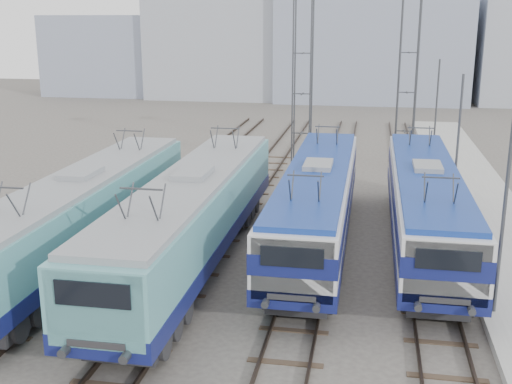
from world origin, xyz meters
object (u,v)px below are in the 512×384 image
object	(u,v)px
locomotive_center_right	(317,198)
mast_mid	(458,146)
mast_front	(504,218)
mast_rear	(436,112)
catenary_tower_west	(303,67)
locomotive_far_left	(81,211)
locomotive_far_right	(426,200)
locomotive_center_left	(192,214)
catenary_tower_east	(408,66)

from	to	relation	value
locomotive_center_right	mast_mid	bearing A→B (deg)	44.52
mast_front	mast_rear	bearing A→B (deg)	90.00
catenary_tower_west	mast_mid	bearing A→B (deg)	-42.93
locomotive_far_left	mast_front	xyz separation A→B (m)	(15.35, -2.25, 1.30)
locomotive_far_right	mast_rear	size ratio (longest dim) A/B	2.47
locomotive_center_right	mast_rear	xyz separation A→B (m)	(6.35, 18.24, 1.28)
locomotive_center_left	catenary_tower_west	bearing A→B (deg)	82.72
mast_mid	mast_front	bearing A→B (deg)	-90.00
catenary_tower_west	mast_front	distance (m)	22.00
locomotive_center_right	locomotive_far_left	bearing A→B (deg)	-158.69
locomotive_far_right	mast_mid	size ratio (longest dim) A/B	2.47
locomotive_center_left	mast_rear	xyz separation A→B (m)	(10.85, 21.62, 1.21)
mast_mid	mast_rear	bearing A→B (deg)	90.00
locomotive_center_right	mast_rear	world-z (taller)	mast_rear
locomotive_center_left	locomotive_center_right	size ratio (longest dim) A/B	1.06
catenary_tower_west	mast_rear	xyz separation A→B (m)	(8.60, 4.00, -3.14)
locomotive_center_left	locomotive_far_right	xyz separation A→B (m)	(9.00, 3.95, -0.08)
catenary_tower_west	locomotive_center_left	bearing A→B (deg)	-97.28
catenary_tower_west	mast_front	world-z (taller)	catenary_tower_west
locomotive_far_left	locomotive_center_left	bearing A→B (deg)	1.70
locomotive_center_right	locomotive_far_right	bearing A→B (deg)	7.27
locomotive_center_right	mast_front	distance (m)	8.67
locomotive_center_left	catenary_tower_east	xyz separation A→B (m)	(8.75, 19.62, 4.35)
locomotive_far_right	mast_front	bearing A→B (deg)	-73.71
locomotive_center_left	mast_mid	bearing A→B (deg)	41.57
locomotive_center_left	locomotive_far_right	world-z (taller)	locomotive_center_left
locomotive_center_right	catenary_tower_east	distance (m)	17.36
catenary_tower_west	catenary_tower_east	size ratio (longest dim) A/B	1.00
locomotive_far_left	locomotive_far_right	world-z (taller)	locomotive_far_left
locomotive_center_left	catenary_tower_west	world-z (taller)	catenary_tower_west
mast_front	mast_mid	world-z (taller)	same
mast_front	mast_rear	size ratio (longest dim) A/B	1.00
locomotive_center_left	mast_front	size ratio (longest dim) A/B	2.63
locomotive_center_left	mast_front	bearing A→B (deg)	-12.37
mast_rear	catenary_tower_west	bearing A→B (deg)	-155.06
locomotive_center_left	locomotive_center_right	distance (m)	5.63
locomotive_far_right	locomotive_far_left	bearing A→B (deg)	-163.17
locomotive_center_right	mast_mid	size ratio (longest dim) A/B	2.48
catenary_tower_west	catenary_tower_east	distance (m)	6.80
mast_front	catenary_tower_west	bearing A→B (deg)	113.27
locomotive_far_left	mast_rear	size ratio (longest dim) A/B	2.52
locomotive_center_left	catenary_tower_west	xyz separation A→B (m)	(2.25, 17.62, 4.35)
locomotive_far_left	locomotive_center_left	xyz separation A→B (m)	(4.50, 0.13, 0.09)
locomotive_far_left	mast_front	size ratio (longest dim) A/B	2.52
locomotive_far_right	catenary_tower_east	world-z (taller)	catenary_tower_east
catenary_tower_east	mast_rear	bearing A→B (deg)	43.60
locomotive_far_left	mast_front	world-z (taller)	mast_front
locomotive_center_right	mast_front	bearing A→B (deg)	-42.19
locomotive_center_right	mast_rear	distance (m)	19.36
catenary_tower_east	locomotive_far_right	bearing A→B (deg)	-89.09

